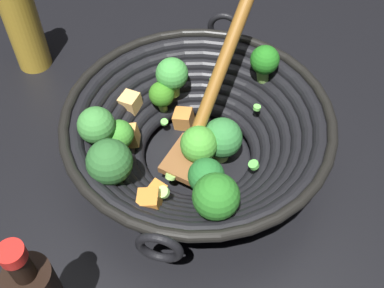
% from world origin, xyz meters
% --- Properties ---
extents(ground_plane, '(4.00, 4.00, 0.00)m').
position_xyz_m(ground_plane, '(0.00, 0.00, 0.00)').
color(ground_plane, black).
extents(wok, '(0.37, 0.37, 0.23)m').
position_xyz_m(wok, '(-0.00, 0.00, 0.07)').
color(wok, black).
rests_on(wok, ground).
extents(cooking_oil_bottle, '(0.06, 0.06, 0.20)m').
position_xyz_m(cooking_oil_bottle, '(0.29, 0.20, 0.08)').
color(cooking_oil_bottle, gold).
rests_on(cooking_oil_bottle, ground).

